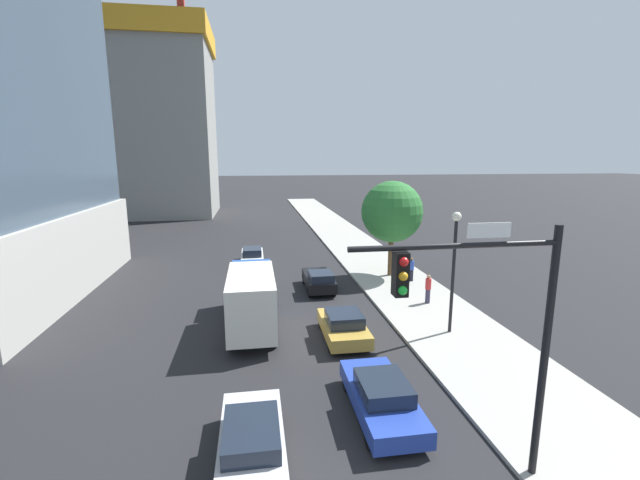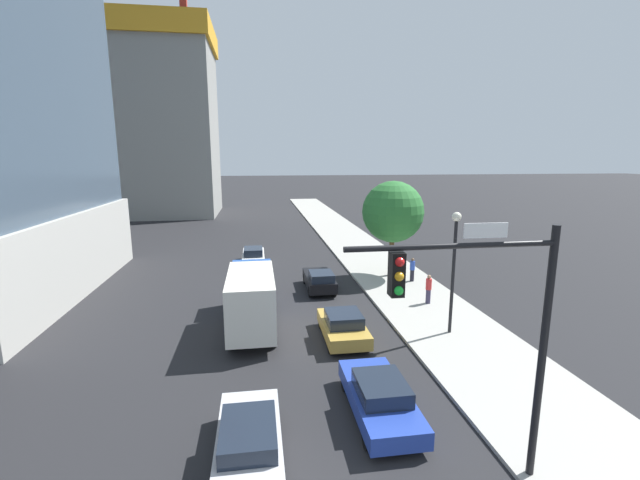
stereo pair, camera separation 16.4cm
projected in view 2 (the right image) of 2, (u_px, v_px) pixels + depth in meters
The scene contains 13 objects.
sidewalk at pixel (398, 283), 28.88m from camera, with size 5.48×120.00×0.15m, color #9E9B93.
construction_building at pixel (164, 113), 61.84m from camera, with size 18.61×20.58×34.43m.
traffic_light_pole at pixel (486, 311), 10.24m from camera, with size 5.35×0.48×6.95m.
street_lamp at pixel (454, 255), 19.86m from camera, with size 0.44×0.44×5.96m.
street_tree at pixel (393, 212), 29.71m from camera, with size 4.38×4.38×6.85m.
car_gold at pixel (343, 326), 20.02m from camera, with size 1.92×4.06×1.40m.
car_blue at pixel (380, 397), 14.10m from camera, with size 1.89×4.71×1.37m.
car_silver at pixel (249, 440), 11.85m from camera, with size 1.82×4.34×1.41m.
car_black at pixel (320, 280), 27.40m from camera, with size 1.75×4.21×1.45m.
car_white at pixel (253, 256), 34.05m from camera, with size 1.75×4.43×1.49m.
box_truck at pixel (251, 295), 21.15m from camera, with size 2.24×7.48×3.12m.
pedestrian_blue_shirt at pixel (412, 269), 28.97m from camera, with size 0.34×0.34×1.64m.
pedestrian_red_shirt at pixel (429, 289), 24.54m from camera, with size 0.34×0.34×1.72m.
Camera 2 is at (-1.66, -6.64, 8.60)m, focal length 23.48 mm.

